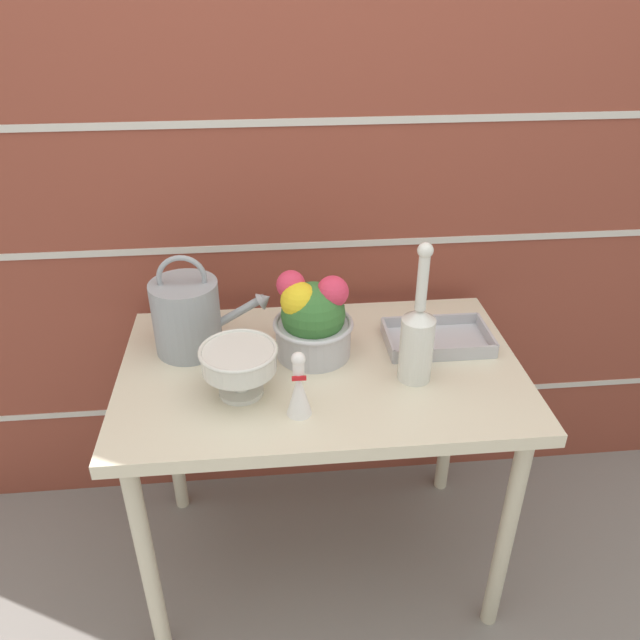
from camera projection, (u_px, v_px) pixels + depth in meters
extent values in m
plane|color=gray|center=(321.00, 555.00, 2.00)|extent=(12.00, 12.00, 0.00)
cube|color=brown|center=(307.00, 182.00, 1.80)|extent=(3.60, 0.08, 2.20)
cube|color=beige|center=(311.00, 400.00, 2.15)|extent=(3.53, 0.00, 0.02)
cube|color=beige|center=(309.00, 245.00, 1.86)|extent=(3.53, 0.00, 0.02)
cube|color=beige|center=(308.00, 122.00, 1.67)|extent=(3.53, 0.00, 0.02)
cube|color=beige|center=(321.00, 371.00, 1.64)|extent=(1.04, 0.65, 0.04)
cylinder|color=beige|center=(148.00, 564.00, 1.56)|extent=(0.04, 0.04, 0.70)
cylinder|color=beige|center=(506.00, 535.00, 1.64)|extent=(0.04, 0.04, 0.70)
cylinder|color=beige|center=(171.00, 426.00, 2.02)|extent=(0.04, 0.04, 0.70)
cylinder|color=beige|center=(450.00, 409.00, 2.09)|extent=(0.04, 0.04, 0.70)
cylinder|color=#93999E|center=(187.00, 317.00, 1.65)|extent=(0.18, 0.18, 0.20)
cylinder|color=#93999E|center=(240.00, 311.00, 1.66)|extent=(0.14, 0.02, 0.09)
cone|color=#93999E|center=(265.00, 299.00, 1.65)|extent=(0.05, 0.05, 0.06)
torus|color=#93999E|center=(182.00, 278.00, 1.59)|extent=(0.13, 0.01, 0.13)
cylinder|color=silver|center=(241.00, 391.00, 1.53)|extent=(0.11, 0.11, 0.01)
cylinder|color=silver|center=(240.00, 379.00, 1.51)|extent=(0.04, 0.04, 0.06)
sphere|color=silver|center=(240.00, 378.00, 1.51)|extent=(0.05, 0.05, 0.05)
cylinder|color=silver|center=(239.00, 360.00, 1.48)|extent=(0.18, 0.18, 0.05)
torus|color=silver|center=(238.00, 350.00, 1.47)|extent=(0.19, 0.19, 0.01)
cylinder|color=#BCBCC1|center=(313.00, 339.00, 1.66)|extent=(0.20, 0.20, 0.09)
torus|color=#BCBCC1|center=(313.00, 324.00, 1.63)|extent=(0.21, 0.21, 0.01)
sphere|color=#387033|center=(313.00, 314.00, 1.62)|extent=(0.17, 0.17, 0.17)
sphere|color=yellow|center=(300.00, 301.00, 1.59)|extent=(0.10, 0.10, 0.10)
sphere|color=#E03856|center=(291.00, 285.00, 1.60)|extent=(0.08, 0.08, 0.08)
sphere|color=#E03856|center=(333.00, 292.00, 1.59)|extent=(0.08, 0.08, 0.08)
cylinder|color=silver|center=(416.00, 349.00, 1.54)|extent=(0.08, 0.08, 0.17)
cone|color=silver|center=(419.00, 314.00, 1.49)|extent=(0.08, 0.08, 0.03)
cylinder|color=silver|center=(422.00, 283.00, 1.45)|extent=(0.03, 0.03, 0.14)
sphere|color=silver|center=(425.00, 250.00, 1.41)|extent=(0.04, 0.04, 0.04)
cone|color=white|center=(299.00, 393.00, 1.43)|extent=(0.06, 0.06, 0.11)
cylinder|color=white|center=(298.00, 366.00, 1.39)|extent=(0.03, 0.03, 0.04)
sphere|color=white|center=(298.00, 359.00, 1.38)|extent=(0.03, 0.03, 0.03)
cube|color=red|center=(299.00, 378.00, 1.39)|extent=(0.03, 0.01, 0.01)
cube|color=#B7B7BC|center=(437.00, 342.00, 1.72)|extent=(0.28, 0.17, 0.01)
cube|color=#B7B7BC|center=(446.00, 354.00, 1.64)|extent=(0.28, 0.01, 0.04)
cube|color=#B7B7BC|center=(430.00, 321.00, 1.79)|extent=(0.28, 0.01, 0.04)
cube|color=#B7B7BC|center=(388.00, 340.00, 1.70)|extent=(0.01, 0.17, 0.04)
cube|color=#B7B7BC|center=(487.00, 335.00, 1.72)|extent=(0.01, 0.17, 0.04)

